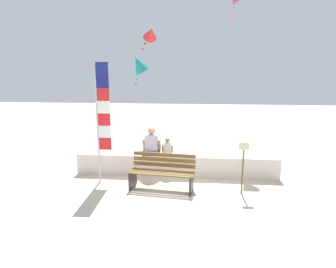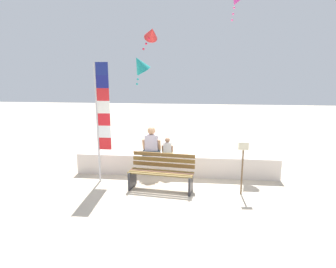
% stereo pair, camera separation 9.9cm
% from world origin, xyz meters
% --- Properties ---
extents(ground_plane, '(40.00, 40.00, 0.00)m').
position_xyz_m(ground_plane, '(0.00, 0.00, 0.00)').
color(ground_plane, '#C2B29A').
extents(seawall_ledge, '(5.78, 0.56, 0.59)m').
position_xyz_m(seawall_ledge, '(0.00, 0.90, 0.30)').
color(seawall_ledge, silver).
rests_on(seawall_ledge, ground).
extents(park_bench, '(1.70, 0.79, 0.88)m').
position_xyz_m(park_bench, '(-0.29, -0.21, 0.42)').
color(park_bench, brown).
rests_on(park_bench, ground).
extents(person_adult, '(0.53, 0.39, 0.81)m').
position_xyz_m(person_adult, '(-0.71, 0.85, 0.91)').
color(person_adult, '#2F3B45').
rests_on(person_adult, seawall_ledge).
extents(person_child, '(0.33, 0.24, 0.51)m').
position_xyz_m(person_child, '(-0.25, 0.85, 0.79)').
color(person_child, tan).
rests_on(person_child, seawall_ledge).
extents(flag_banner, '(0.37, 0.05, 3.18)m').
position_xyz_m(flag_banner, '(-1.91, 0.11, 1.86)').
color(flag_banner, '#B7B7BC').
rests_on(flag_banner, ground).
extents(kite_teal, '(0.96, 0.88, 1.14)m').
position_xyz_m(kite_teal, '(-1.53, 3.38, 3.21)').
color(kite_teal, teal).
extents(kite_red, '(0.68, 0.76, 0.90)m').
position_xyz_m(kite_red, '(-1.10, 3.39, 4.27)').
color(kite_red, red).
extents(sign_post, '(0.24, 0.04, 1.30)m').
position_xyz_m(sign_post, '(1.69, -0.35, 0.77)').
color(sign_post, brown).
rests_on(sign_post, ground).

